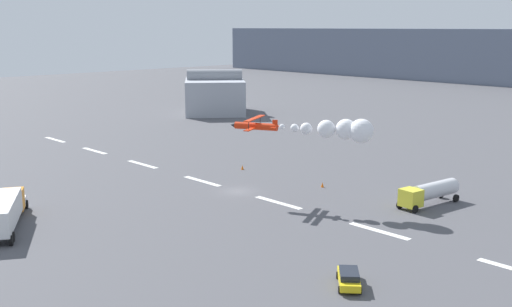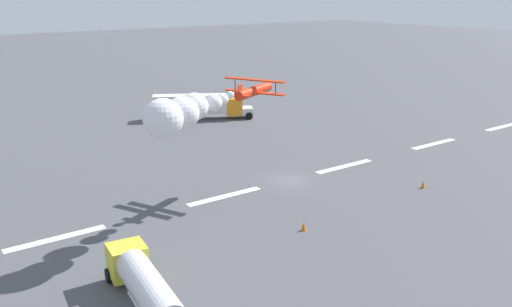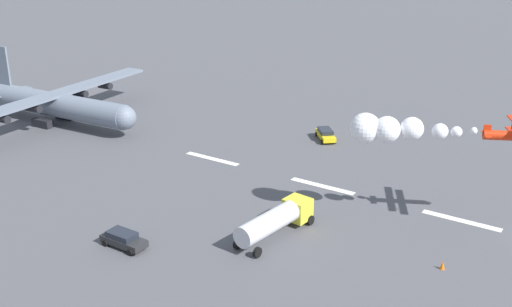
# 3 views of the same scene
# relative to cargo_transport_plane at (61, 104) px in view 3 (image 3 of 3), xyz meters

# --- Properties ---
(runway_stripe_4) EXTENTS (8.00, 0.90, 0.01)m
(runway_stripe_4) POSITION_rel_cargo_transport_plane_xyz_m (-58.92, -1.06, -3.20)
(runway_stripe_4) COLOR white
(runway_stripe_4) RESTS_ON ground
(runway_stripe_5) EXTENTS (8.00, 0.90, 0.01)m
(runway_stripe_5) POSITION_rel_cargo_transport_plane_xyz_m (-43.03, -1.06, -3.20)
(runway_stripe_5) COLOR white
(runway_stripe_5) RESTS_ON ground
(runway_stripe_6) EXTENTS (8.00, 0.90, 0.01)m
(runway_stripe_6) POSITION_rel_cargo_transport_plane_xyz_m (-27.13, -1.06, -3.20)
(runway_stripe_6) COLOR white
(runway_stripe_6) RESTS_ON ground
(cargo_transport_plane) EXTENTS (27.75, 36.95, 10.81)m
(cargo_transport_plane) POSITION_rel_cargo_transport_plane_xyz_m (0.00, 0.00, 0.00)
(cargo_transport_plane) COLOR slate
(cargo_transport_plane) RESTS_ON ground
(stunt_biplane_red) EXTENTS (17.48, 10.73, 3.03)m
(stunt_biplane_red) POSITION_rel_cargo_transport_plane_xyz_m (-53.07, 3.22, 6.74)
(stunt_biplane_red) COLOR red
(fuel_tanker_truck) EXTENTS (3.81, 9.85, 2.90)m
(fuel_tanker_truck) POSITION_rel_cargo_transport_plane_xyz_m (-44.71, 12.12, -1.46)
(fuel_tanker_truck) COLOR yellow
(fuel_tanker_truck) RESTS_ON ground
(followme_car_yellow) EXTENTS (4.42, 4.62, 1.52)m
(followme_car_yellow) POSITION_rel_cargo_transport_plane_xyz_m (-35.99, -15.60, -2.39)
(followme_car_yellow) COLOR yellow
(followme_car_yellow) RESTS_ON ground
(airport_staff_sedan) EXTENTS (4.58, 2.02, 1.52)m
(airport_staff_sedan) POSITION_rel_cargo_transport_plane_xyz_m (-33.84, 21.65, -2.39)
(airport_staff_sedan) COLOR #262628
(airport_staff_sedan) RESTS_ON ground
(traffic_cone_far) EXTENTS (0.44, 0.44, 0.75)m
(traffic_cone_far) POSITION_rel_cargo_transport_plane_xyz_m (-60.11, 9.21, -2.83)
(traffic_cone_far) COLOR orange
(traffic_cone_far) RESTS_ON ground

